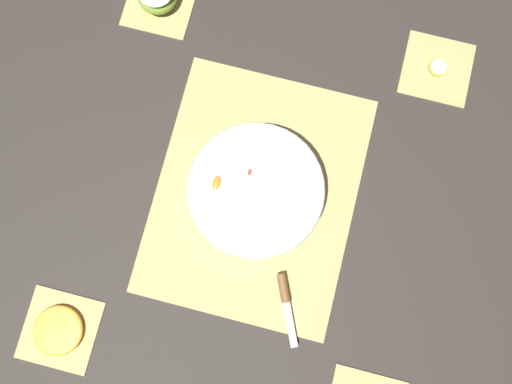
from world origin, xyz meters
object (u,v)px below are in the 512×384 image
at_px(orange_slice_whole, 58,330).
at_px(fruit_salad_bowl, 256,191).
at_px(banana_coin_single, 438,67).
at_px(paring_knife, 284,292).

bearing_deg(orange_slice_whole, fruit_salad_bowl, -40.70).
bearing_deg(banana_coin_single, fruit_salad_bowl, 139.35).
relative_size(paring_knife, banana_coin_single, 3.38).
distance_m(fruit_salad_bowl, banana_coin_single, 0.46).
bearing_deg(fruit_salad_bowl, banana_coin_single, -40.65).
bearing_deg(orange_slice_whole, paring_knife, -66.17).
height_order(fruit_salad_bowl, orange_slice_whole, fruit_salad_bowl).
xyz_separation_m(fruit_salad_bowl, banana_coin_single, (0.35, -0.30, -0.03)).
xyz_separation_m(paring_knife, orange_slice_whole, (-0.18, 0.40, -0.00)).
bearing_deg(paring_knife, orange_slice_whole, 113.83).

